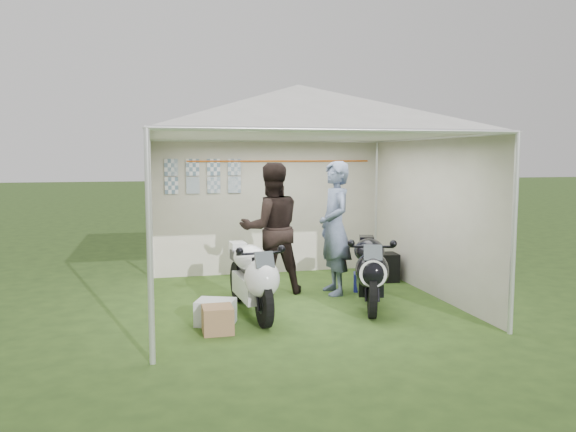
% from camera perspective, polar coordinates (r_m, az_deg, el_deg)
% --- Properties ---
extents(ground, '(80.00, 80.00, 0.00)m').
position_cam_1_polar(ground, '(8.01, 1.01, -8.61)').
color(ground, '#2C4519').
rests_on(ground, ground).
extents(canopy_tent, '(5.66, 5.66, 3.00)m').
position_cam_1_polar(canopy_tent, '(7.80, 0.98, 10.08)').
color(canopy_tent, silver).
rests_on(canopy_tent, ground).
extents(motorcycle_white, '(0.50, 1.87, 0.92)m').
position_cam_1_polar(motorcycle_white, '(7.22, -3.63, -6.09)').
color(motorcycle_white, black).
rests_on(motorcycle_white, ground).
extents(motorcycle_black, '(0.85, 1.84, 0.93)m').
position_cam_1_polar(motorcycle_black, '(7.70, 8.30, -5.30)').
color(motorcycle_black, black).
rests_on(motorcycle_black, ground).
extents(paddock_stand, '(0.42, 0.33, 0.28)m').
position_cam_1_polar(paddock_stand, '(8.62, 7.91, -6.67)').
color(paddock_stand, '#2829C1').
rests_on(paddock_stand, ground).
extents(person_dark_jacket, '(0.98, 0.79, 1.94)m').
position_cam_1_polar(person_dark_jacket, '(8.29, -1.72, -1.28)').
color(person_dark_jacket, black).
rests_on(person_dark_jacket, ground).
extents(person_blue_jacket, '(0.48, 0.72, 1.96)m').
position_cam_1_polar(person_blue_jacket, '(8.28, 4.77, -1.23)').
color(person_blue_jacket, slate).
rests_on(person_blue_jacket, ground).
extents(equipment_box, '(0.49, 0.41, 0.46)m').
position_cam_1_polar(equipment_box, '(9.33, 9.63, -5.15)').
color(equipment_box, black).
rests_on(equipment_box, ground).
extents(crate_0, '(0.55, 0.49, 0.30)m').
position_cam_1_polar(crate_0, '(6.96, -7.36, -9.66)').
color(crate_0, silver).
rests_on(crate_0, ground).
extents(crate_1, '(0.35, 0.35, 0.31)m').
position_cam_1_polar(crate_1, '(6.64, -7.16, -10.39)').
color(crate_1, '#8E6845').
rests_on(crate_1, ground).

